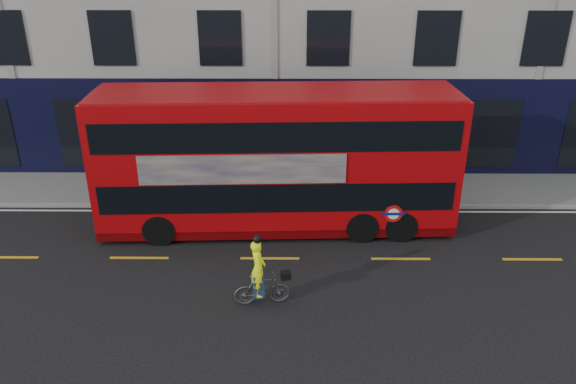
{
  "coord_description": "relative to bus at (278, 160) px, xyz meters",
  "views": [
    {
      "loc": [
        0.66,
        -13.19,
        9.03
      ],
      "look_at": [
        0.55,
        2.02,
        2.0
      ],
      "focal_mm": 35.0,
      "sensor_mm": 36.0,
      "label": 1
    }
  ],
  "objects": [
    {
      "name": "bus",
      "position": [
        0.0,
        0.0,
        0.0
      ],
      "size": [
        11.59,
        3.06,
        4.63
      ],
      "rotation": [
        0.0,
        0.0,
        0.04
      ],
      "color": "#AC060A",
      "rests_on": "ground"
    },
    {
      "name": "kerb",
      "position": [
        -0.21,
        1.32,
        -2.31
      ],
      "size": [
        60.0,
        0.12,
        0.13
      ],
      "primitive_type": "cube",
      "color": "gray",
      "rests_on": "ground"
    },
    {
      "name": "ground",
      "position": [
        -0.21,
        -3.68,
        -2.38
      ],
      "size": [
        120.0,
        120.0,
        0.0
      ],
      "primitive_type": "plane",
      "color": "black",
      "rests_on": "ground"
    },
    {
      "name": "pavement",
      "position": [
        -0.21,
        2.82,
        -2.32
      ],
      "size": [
        60.0,
        3.0,
        0.12
      ],
      "primitive_type": "cube",
      "color": "slate",
      "rests_on": "ground"
    },
    {
      "name": "lane_dashes",
      "position": [
        -0.21,
        -2.18,
        -2.37
      ],
      "size": [
        58.0,
        0.12,
        0.01
      ],
      "primitive_type": null,
      "color": "gold",
      "rests_on": "ground"
    },
    {
      "name": "road_edge_line",
      "position": [
        -0.21,
        1.02,
        -2.37
      ],
      "size": [
        58.0,
        0.1,
        0.01
      ],
      "primitive_type": "cube",
      "color": "silver",
      "rests_on": "ground"
    },
    {
      "name": "cyclist",
      "position": [
        -0.36,
        -4.47,
        -1.66
      ],
      "size": [
        1.55,
        0.64,
        2.11
      ],
      "rotation": [
        0.0,
        0.0,
        0.14
      ],
      "color": "#434648",
      "rests_on": "ground"
    }
  ]
}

